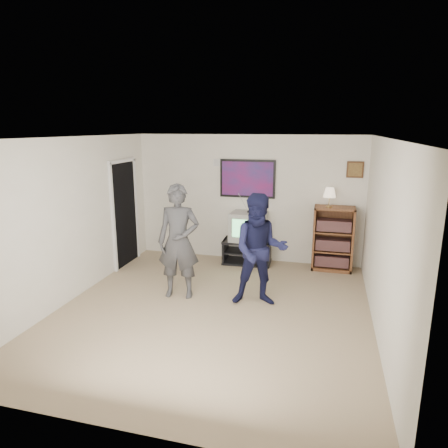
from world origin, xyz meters
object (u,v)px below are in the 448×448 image
at_px(person_short, 260,250).
at_px(crt_television, 248,226).
at_px(bookshelf, 333,239).
at_px(media_stand, 247,251).
at_px(person_tall, 179,242).

bearing_deg(person_short, crt_television, 94.65).
distance_m(crt_television, bookshelf, 1.62).
bearing_deg(bookshelf, media_stand, -178.24).
bearing_deg(person_short, bookshelf, 48.09).
relative_size(media_stand, person_tall, 0.53).
bearing_deg(crt_television, person_short, -69.83).
xyz_separation_m(media_stand, crt_television, (0.02, 0.00, 0.51)).
height_order(media_stand, person_tall, person_tall).
xyz_separation_m(bookshelf, person_tall, (-2.35, -1.88, 0.30)).
relative_size(person_tall, person_short, 1.06).
relative_size(bookshelf, person_tall, 0.67).
bearing_deg(bookshelf, person_short, -120.07).
bearing_deg(media_stand, bookshelf, -0.85).
bearing_deg(crt_television, media_stand, -176.32).
bearing_deg(person_tall, bookshelf, 30.44).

